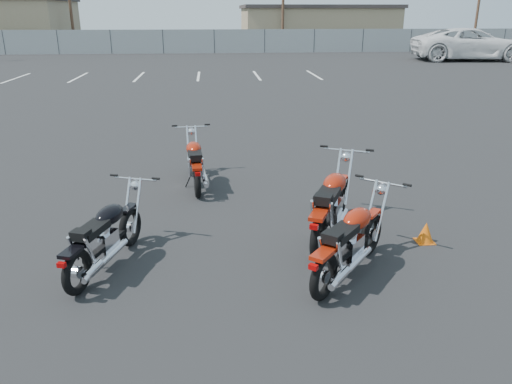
{
  "coord_description": "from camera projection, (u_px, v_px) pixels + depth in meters",
  "views": [
    {
      "loc": [
        -0.41,
        -6.16,
        3.11
      ],
      "look_at": [
        0.2,
        0.6,
        0.65
      ],
      "focal_mm": 35.0,
      "sensor_mm": 36.0,
      "label": 1
    }
  ],
  "objects": [
    {
      "name": "ground",
      "position": [
        245.0,
        252.0,
        6.86
      ],
      "size": [
        120.0,
        120.0,
        0.0
      ],
      "primitive_type": "plane",
      "color": "black",
      "rests_on": "ground"
    },
    {
      "name": "motorcycle_front_red",
      "position": [
        195.0,
        163.0,
        9.33
      ],
      "size": [
        0.77,
        1.99,
        0.97
      ],
      "color": "black",
      "rests_on": "ground"
    },
    {
      "name": "motorcycle_second_black",
      "position": [
        105.0,
        237.0,
        6.3
      ],
      "size": [
        1.01,
        1.91,
        0.95
      ],
      "color": "black",
      "rests_on": "ground"
    },
    {
      "name": "motorcycle_third_red",
      "position": [
        332.0,
        205.0,
        7.18
      ],
      "size": [
        1.35,
        2.15,
        1.08
      ],
      "color": "black",
      "rests_on": "ground"
    },
    {
      "name": "motorcycle_rear_red",
      "position": [
        351.0,
        242.0,
        6.11
      ],
      "size": [
        1.59,
        1.8,
        0.99
      ],
      "color": "black",
      "rests_on": "ground"
    },
    {
      "name": "training_cone_near",
      "position": [
        426.0,
        232.0,
        7.1
      ],
      "size": [
        0.25,
        0.25,
        0.3
      ],
      "color": "orange",
      "rests_on": "ground"
    },
    {
      "name": "chainlink_fence",
      "position": [
        214.0,
        41.0,
        39.32
      ],
      "size": [
        80.06,
        0.06,
        1.8
      ],
      "color": "gray",
      "rests_on": "ground"
    },
    {
      "name": "tan_building_east",
      "position": [
        316.0,
        25.0,
        48.27
      ],
      "size": [
        14.4,
        9.4,
        3.7
      ],
      "color": "#9A8563",
      "rests_on": "ground"
    },
    {
      "name": "parking_line_stripes",
      "position": [
        169.0,
        76.0,
        25.37
      ],
      "size": [
        15.12,
        4.0,
        0.01
      ],
      "color": "silver",
      "rests_on": "ground"
    },
    {
      "name": "white_van",
      "position": [
        472.0,
        35.0,
        33.17
      ],
      "size": [
        4.49,
        9.09,
        3.32
      ],
      "primitive_type": "imported",
      "rotation": [
        0.0,
        0.0,
        1.45
      ],
      "color": "white",
      "rests_on": "ground"
    }
  ]
}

